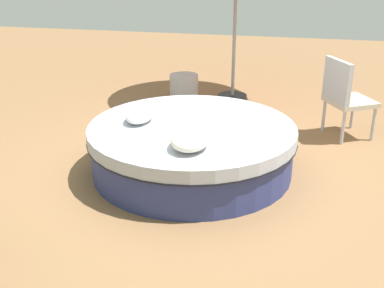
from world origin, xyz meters
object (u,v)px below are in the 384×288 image
object	(u,v)px
throw_pillow_0	(140,115)
patio_chair	(344,94)
round_bed	(192,148)
side_table	(184,89)
throw_pillow_1	(191,139)

from	to	relation	value
throw_pillow_0	patio_chair	distance (m)	2.53
round_bed	patio_chair	world-z (taller)	patio_chair
side_table	throw_pillow_0	bearing A→B (deg)	-179.03
throw_pillow_0	throw_pillow_1	bearing A→B (deg)	-131.20
round_bed	throw_pillow_1	size ratio (longest dim) A/B	4.39
round_bed	side_table	size ratio (longest dim) A/B	4.89
throw_pillow_1	round_bed	bearing A→B (deg)	10.77
patio_chair	throw_pillow_1	bearing A→B (deg)	-66.81
throw_pillow_0	throw_pillow_1	xyz separation A→B (m)	(-0.59, -0.67, 0.01)
throw_pillow_1	patio_chair	world-z (taller)	patio_chair
throw_pillow_1	side_table	distance (m)	2.92
throw_pillow_0	throw_pillow_1	world-z (taller)	throw_pillow_1
round_bed	patio_chair	xyz separation A→B (m)	(1.34, -1.60, 0.30)
side_table	patio_chair	bearing A→B (deg)	-112.20
throw_pillow_0	patio_chair	xyz separation A→B (m)	(1.32, -2.16, -0.02)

